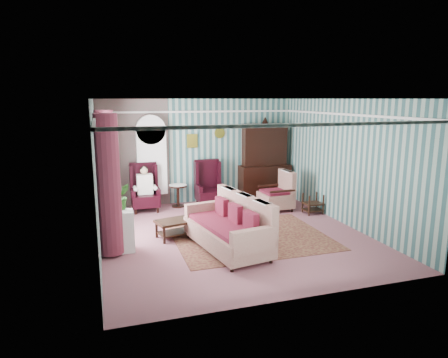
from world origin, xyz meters
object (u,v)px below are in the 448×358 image
object	(u,v)px
plant_stand	(119,232)
floral_armchair	(276,192)
coffee_table	(178,229)
bookcase	(152,166)
nest_table	(313,203)
seated_woman	(145,189)
round_side_table	(178,196)
wingback_left	(145,188)
wingback_right	(209,183)
dresser_hutch	(265,159)
sofa	(227,222)

from	to	relation	value
plant_stand	floral_armchair	xyz separation A→B (m)	(4.10, 1.80, 0.09)
floral_armchair	coffee_table	world-z (taller)	floral_armchair
bookcase	nest_table	size ratio (longest dim) A/B	4.15
bookcase	floral_armchair	size ratio (longest dim) A/B	2.28
seated_woman	coffee_table	bearing A→B (deg)	-79.58
round_side_table	wingback_left	bearing A→B (deg)	-170.54
bookcase	wingback_right	distance (m)	1.63
nest_table	dresser_hutch	bearing A→B (deg)	107.39
dresser_hutch	round_side_table	xyz separation A→B (m)	(-2.60, -0.12, -0.88)
dresser_hutch	coffee_table	bearing A→B (deg)	-140.36
round_side_table	nest_table	size ratio (longest dim) A/B	1.11
seated_woman	floral_armchair	world-z (taller)	seated_woman
bookcase	round_side_table	xyz separation A→B (m)	(0.65, -0.24, -0.82)
floral_armchair	sofa	bearing A→B (deg)	135.23
seated_woman	sofa	xyz separation A→B (m)	(1.20, -3.26, -0.02)
wingback_left	sofa	distance (m)	3.48
seated_woman	nest_table	world-z (taller)	seated_woman
bookcase	floral_armchair	distance (m)	3.39
bookcase	coffee_table	world-z (taller)	bookcase
floral_armchair	plant_stand	bearing A→B (deg)	111.17
wingback_left	nest_table	xyz separation A→B (m)	(4.07, -1.55, -0.35)
wingback_right	plant_stand	distance (m)	3.76
sofa	nest_table	bearing A→B (deg)	-69.25
round_side_table	nest_table	distance (m)	3.60
wingback_left	wingback_right	world-z (taller)	same
round_side_table	wingback_right	bearing A→B (deg)	-10.01
sofa	coffee_table	bearing A→B (deg)	28.35
bookcase	floral_armchair	world-z (taller)	bookcase
dresser_hutch	wingback_left	bearing A→B (deg)	-175.59
seated_woman	round_side_table	xyz separation A→B (m)	(0.90, 0.15, -0.29)
seated_woman	wingback_right	bearing A→B (deg)	0.00
sofa	wingback_right	bearing A→B (deg)	-19.67
dresser_hutch	floral_armchair	distance (m)	1.42
wingback_right	nest_table	distance (m)	2.81
seated_woman	floral_armchair	size ratio (longest dim) A/B	1.20
wingback_right	floral_armchair	bearing A→B (deg)	-31.47
plant_stand	sofa	bearing A→B (deg)	-14.43
plant_stand	sofa	world-z (taller)	sofa
wingback_left	nest_table	world-z (taller)	wingback_left
sofa	floral_armchair	world-z (taller)	sofa
wingback_right	coffee_table	xyz separation A→B (m)	(-1.33, -2.28, -0.43)
dresser_hutch	plant_stand	xyz separation A→B (m)	(-4.30, -3.02, -0.78)
bookcase	plant_stand	xyz separation A→B (m)	(-1.05, -3.14, -0.72)
plant_stand	sofa	distance (m)	2.07
seated_woman	nest_table	bearing A→B (deg)	-20.85
round_side_table	plant_stand	bearing A→B (deg)	-120.38
wingback_left	seated_woman	world-z (taller)	wingback_left
bookcase	seated_woman	bearing A→B (deg)	-122.66
bookcase	seated_woman	distance (m)	0.70
nest_table	coffee_table	world-z (taller)	nest_table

